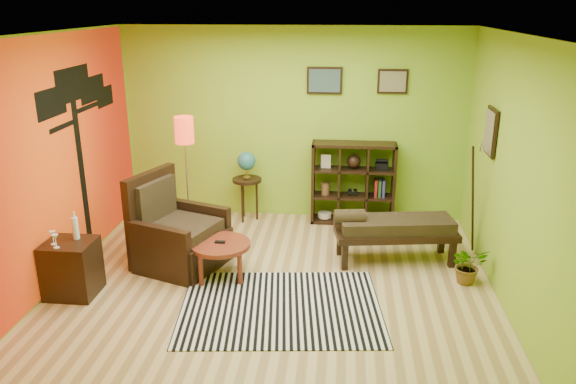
# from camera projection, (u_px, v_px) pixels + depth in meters

# --- Properties ---
(ground) EXTENTS (5.00, 5.00, 0.00)m
(ground) POSITION_uv_depth(u_px,v_px,m) (275.00, 283.00, 6.52)
(ground) COLOR tan
(ground) RESTS_ON ground
(room_shell) EXTENTS (5.04, 4.54, 2.82)m
(room_shell) POSITION_uv_depth(u_px,v_px,m) (265.00, 131.00, 5.97)
(room_shell) COLOR #8BBA26
(room_shell) RESTS_ON ground
(zebra_rug) EXTENTS (2.28, 1.81, 0.01)m
(zebra_rug) POSITION_uv_depth(u_px,v_px,m) (281.00, 307.00, 6.00)
(zebra_rug) COLOR silver
(zebra_rug) RESTS_ON ground
(coffee_table) EXTENTS (0.71, 0.71, 0.46)m
(coffee_table) POSITION_uv_depth(u_px,v_px,m) (220.00, 247.00, 6.56)
(coffee_table) COLOR maroon
(coffee_table) RESTS_ON ground
(armchair) EXTENTS (1.20, 1.19, 1.15)m
(armchair) POSITION_uv_depth(u_px,v_px,m) (177.00, 238.00, 6.91)
(armchair) COLOR black
(armchair) RESTS_ON ground
(side_cabinet) EXTENTS (0.53, 0.48, 0.94)m
(side_cabinet) POSITION_uv_depth(u_px,v_px,m) (72.00, 268.00, 6.19)
(side_cabinet) COLOR black
(side_cabinet) RESTS_ON ground
(floor_lamp) EXTENTS (0.26, 0.26, 1.71)m
(floor_lamp) POSITION_uv_depth(u_px,v_px,m) (185.00, 142.00, 7.26)
(floor_lamp) COLOR silver
(floor_lamp) RESTS_ON ground
(globe_table) EXTENTS (0.43, 0.43, 1.04)m
(globe_table) POSITION_uv_depth(u_px,v_px,m) (247.00, 169.00, 8.18)
(globe_table) COLOR black
(globe_table) RESTS_ON ground
(cube_shelf) EXTENTS (1.20, 0.35, 1.20)m
(cube_shelf) POSITION_uv_depth(u_px,v_px,m) (354.00, 183.00, 8.15)
(cube_shelf) COLOR black
(cube_shelf) RESTS_ON ground
(bench) EXTENTS (1.56, 0.76, 0.70)m
(bench) POSITION_uv_depth(u_px,v_px,m) (393.00, 228.00, 6.95)
(bench) COLOR black
(bench) RESTS_ON ground
(potted_plant) EXTENTS (0.51, 0.54, 0.35)m
(potted_plant) POSITION_uv_depth(u_px,v_px,m) (468.00, 269.00, 6.48)
(potted_plant) COLOR #26661E
(potted_plant) RESTS_ON ground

